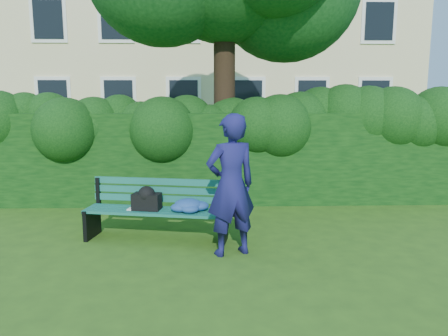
{
  "coord_description": "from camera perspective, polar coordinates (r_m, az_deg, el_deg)",
  "views": [
    {
      "loc": [
        -0.23,
        -6.52,
        2.15
      ],
      "look_at": [
        0.0,
        0.6,
        0.95
      ],
      "focal_mm": 35.0,
      "sensor_mm": 36.0,
      "label": 1
    }
  ],
  "objects": [
    {
      "name": "park_bench",
      "position": [
        6.56,
        -7.98,
        -5.09
      ],
      "size": [
        2.19,
        0.94,
        0.89
      ],
      "rotation": [
        0.0,
        0.0,
        -0.19
      ],
      "color": "#115751",
      "rests_on": "ground"
    },
    {
      "name": "hedge",
      "position": [
        8.81,
        -0.34,
        1.41
      ],
      "size": [
        10.0,
        1.0,
        1.8
      ],
      "color": "black",
      "rests_on": "ground"
    },
    {
      "name": "ground",
      "position": [
        6.87,
        0.16,
        -8.68
      ],
      "size": [
        80.0,
        80.0,
        0.0
      ],
      "primitive_type": "plane",
      "color": "#2D5017",
      "rests_on": "ground"
    },
    {
      "name": "apartment_building",
      "position": [
        20.86,
        -1.27,
        20.21
      ],
      "size": [
        16.0,
        8.08,
        12.0
      ],
      "color": "beige",
      "rests_on": "ground"
    },
    {
      "name": "man_reading",
      "position": [
        5.82,
        0.9,
        -2.28
      ],
      "size": [
        0.82,
        0.68,
        1.91
      ],
      "primitive_type": "imported",
      "rotation": [
        0.0,
        0.0,
        3.52
      ],
      "color": "#181753",
      "rests_on": "ground"
    }
  ]
}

